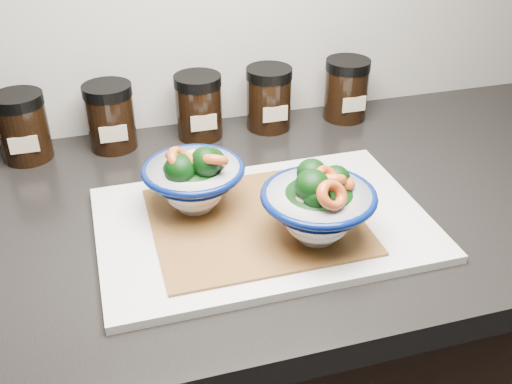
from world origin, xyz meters
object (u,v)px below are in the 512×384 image
object	(u,v)px
spice_jar_d	(199,106)
spice_jar_f	(346,89)
bowl_left	(195,179)
spice_jar_b	(23,127)
spice_jar_c	(110,117)
bowl_right	(318,206)
cutting_board	(263,223)
spice_jar_e	(269,98)

from	to	relation	value
spice_jar_d	spice_jar_f	size ratio (longest dim) A/B	1.00
spice_jar_d	bowl_left	bearing A→B (deg)	-102.86
spice_jar_b	spice_jar_c	xyz separation A→B (m)	(0.14, 0.00, 0.00)
bowl_right	spice_jar_b	xyz separation A→B (m)	(-0.37, 0.36, -0.01)
spice_jar_b	cutting_board	bearing A→B (deg)	-43.69
spice_jar_b	spice_jar_f	bearing A→B (deg)	0.00
bowl_right	spice_jar_c	distance (m)	0.43
bowl_left	bowl_right	bearing A→B (deg)	-39.48
bowl_left	bowl_right	xyz separation A→B (m)	(0.14, -0.11, 0.00)
cutting_board	spice_jar_c	xyz separation A→B (m)	(-0.18, 0.30, 0.05)
bowl_right	spice_jar_b	bearing A→B (deg)	135.60
bowl_right	spice_jar_f	bearing A→B (deg)	61.50
spice_jar_e	bowl_left	bearing A→B (deg)	-126.45
spice_jar_e	spice_jar_f	distance (m)	0.15
bowl_right	spice_jar_e	bearing A→B (deg)	82.57
spice_jar_d	spice_jar_f	distance (m)	0.28
spice_jar_b	spice_jar_f	distance (m)	0.57
spice_jar_b	spice_jar_e	xyz separation A→B (m)	(0.42, 0.00, 0.00)
bowl_left	spice_jar_d	bearing A→B (deg)	77.14
spice_jar_c	spice_jar_d	world-z (taller)	same
spice_jar_e	spice_jar_f	size ratio (longest dim) A/B	1.00
bowl_left	spice_jar_c	xyz separation A→B (m)	(-0.09, 0.25, -0.01)
spice_jar_d	spice_jar_e	bearing A→B (deg)	0.00
spice_jar_c	spice_jar_f	distance (m)	0.43
bowl_right	spice_jar_b	world-z (taller)	bowl_right
spice_jar_d	spice_jar_e	size ratio (longest dim) A/B	1.00
bowl_left	bowl_right	world-z (taller)	bowl_right
bowl_left	spice_jar_d	size ratio (longest dim) A/B	1.26
cutting_board	spice_jar_f	distance (m)	0.40
spice_jar_c	spice_jar_d	distance (m)	0.15
spice_jar_c	cutting_board	bearing A→B (deg)	-59.68
bowl_left	spice_jar_b	world-z (taller)	bowl_left
bowl_right	spice_jar_e	xyz separation A→B (m)	(0.05, 0.36, -0.01)
cutting_board	spice_jar_e	bearing A→B (deg)	71.39
bowl_right	spice_jar_c	size ratio (longest dim) A/B	1.32
spice_jar_d	cutting_board	bearing A→B (deg)	-85.12
spice_jar_c	spice_jar_d	size ratio (longest dim) A/B	1.00
spice_jar_b	spice_jar_d	distance (m)	0.29
spice_jar_b	spice_jar_f	size ratio (longest dim) A/B	1.00
cutting_board	spice_jar_d	distance (m)	0.31
bowl_right	spice_jar_d	size ratio (longest dim) A/B	1.32
bowl_right	bowl_left	bearing A→B (deg)	140.52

